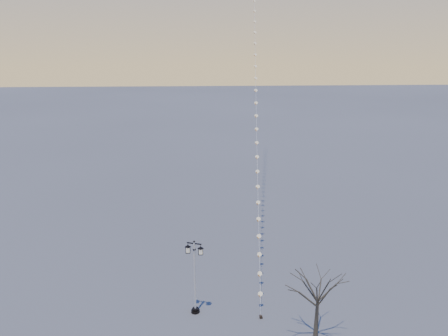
{
  "coord_description": "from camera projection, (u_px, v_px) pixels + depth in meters",
  "views": [
    {
      "loc": [
        -1.25,
        -22.23,
        16.2
      ],
      "look_at": [
        0.48,
        7.51,
        7.88
      ],
      "focal_mm": 36.51,
      "sensor_mm": 36.0,
      "label": 1
    }
  ],
  "objects": [
    {
      "name": "kite_train",
      "position": [
        256.0,
        46.0,
        41.62
      ],
      "size": [
        4.15,
        38.42,
        31.72
      ],
      "rotation": [
        0.0,
        0.0,
        0.42
      ],
      "color": "black",
      "rests_on": "ground"
    },
    {
      "name": "bare_tree",
      "position": [
        318.0,
        290.0,
        24.87
      ],
      "size": [
        2.68,
        2.68,
        4.45
      ],
      "rotation": [
        0.0,
        0.0,
        -0.41
      ],
      "color": "#373124",
      "rests_on": "ground"
    },
    {
      "name": "street_lamp",
      "position": [
        195.0,
        273.0,
        27.48
      ],
      "size": [
        1.18,
        0.69,
        4.82
      ],
      "rotation": [
        0.0,
        0.0,
        -0.34
      ],
      "color": "black",
      "rests_on": "ground"
    }
  ]
}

